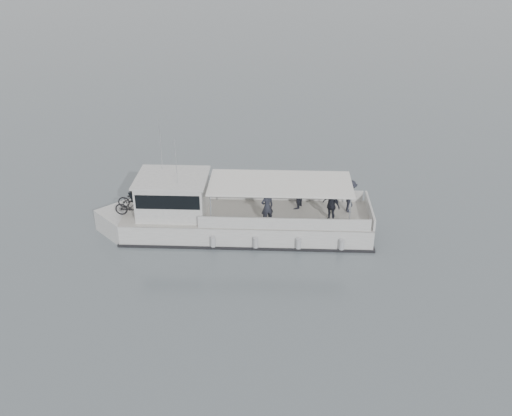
% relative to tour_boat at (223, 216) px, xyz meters
% --- Properties ---
extents(ground, '(1400.00, 1400.00, 0.00)m').
position_rel_tour_boat_xyz_m(ground, '(-2.17, -0.08, -1.02)').
color(ground, slate).
rests_on(ground, ground).
extents(tour_boat, '(14.70, 7.30, 6.21)m').
position_rel_tour_boat_xyz_m(tour_boat, '(0.00, 0.00, 0.00)').
color(tour_boat, white).
rests_on(tour_boat, ground).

